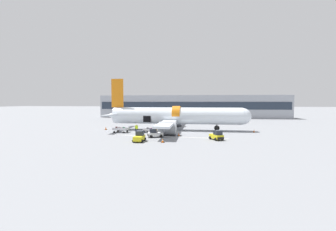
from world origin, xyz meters
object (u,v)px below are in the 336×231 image
Objects in this scene: baggage_tug_lead at (155,134)px; suitcase_on_tarmac_upright at (142,133)px; baggage_cart_loading at (151,130)px; airplane at (174,116)px; ground_crew_loader_b at (137,129)px; ground_crew_driver at (156,130)px; ground_crew_loader_a at (172,128)px; baggage_tug_mid at (139,137)px; baggage_tug_rear at (217,136)px; ground_crew_supervisor at (136,128)px; baggage_cart_queued at (121,130)px.

suitcase_on_tarmac_upright is (-3.38, 3.62, -0.40)m from baggage_tug_lead.
baggage_cart_loading is (-1.86, 5.82, -0.19)m from baggage_tug_lead.
airplane is at bearing 76.81° from baggage_tug_lead.
ground_crew_loader_b is 2.71× the size of suitcase_on_tarmac_upright.
ground_crew_loader_b reaches higher than ground_crew_driver.
baggage_cart_loading is 6.66× the size of suitcase_on_tarmac_upright.
baggage_tug_mid is at bearing -107.11° from ground_crew_loader_a.
baggage_tug_rear reaches higher than baggage_tug_lead.
suitcase_on_tarmac_upright is at bearing -141.01° from ground_crew_loader_a.
baggage_tug_lead is 4.96m from suitcase_on_tarmac_upright.
ground_crew_supervisor reaches higher than baggage_cart_loading.
airplane is 18.88× the size of ground_crew_loader_b.
baggage_cart_queued is 2.47× the size of ground_crew_loader_a.
airplane is 9.46m from ground_crew_loader_b.
airplane is 7.67× the size of baggage_cart_loading.
airplane is 51.09× the size of suitcase_on_tarmac_upright.
baggage_tug_mid is 4.44× the size of suitcase_on_tarmac_upright.
baggage_tug_rear reaches higher than baggage_cart_loading.
suitcase_on_tarmac_upright is (1.85, -2.38, -0.60)m from ground_crew_supervisor.
ground_crew_supervisor is at bearing 14.83° from baggage_cart_queued.
airplane is at bearing 47.84° from baggage_cart_loading.
airplane is at bearing 30.90° from ground_crew_supervisor.
baggage_tug_lead is at bearing -46.03° from ground_crew_loader_b.
baggage_tug_rear is 17.84m from ground_crew_supervisor.
baggage_tug_lead reaches higher than suitcase_on_tarmac_upright.
baggage_cart_queued reaches higher than baggage_cart_loading.
baggage_cart_queued is at bearing 166.92° from ground_crew_driver.
ground_crew_loader_a reaches higher than baggage_cart_loading.
baggage_cart_loading is 2.46× the size of ground_crew_loader_b.
ground_crew_supervisor is (-16.19, 7.50, 0.17)m from baggage_tug_rear.
ground_crew_loader_a is at bearing 72.89° from baggage_tug_mid.
baggage_tug_rear is at bearing -29.70° from baggage_cart_loading.
baggage_tug_rear is at bearing 13.94° from baggage_tug_mid.
airplane is 8.21× the size of baggage_cart_queued.
baggage_tug_rear is at bearing -48.18° from ground_crew_loader_a.
ground_crew_driver is at bearing -4.02° from suitcase_on_tarmac_upright.
ground_crew_loader_a is (2.28, 8.20, 0.19)m from baggage_tug_lead.
ground_crew_loader_a is at bearing 131.82° from baggage_tug_rear.
baggage_cart_loading is at bearing 107.76° from baggage_tug_lead.
airplane is at bearing 39.04° from ground_crew_loader_b.
ground_crew_driver is at bearing -59.92° from baggage_cart_loading.
ground_crew_loader_b is at bearing -154.09° from ground_crew_loader_a.
ground_crew_supervisor is (2.98, 0.79, 0.28)m from baggage_cart_queued.
baggage_cart_queued is (-10.70, -5.41, -2.54)m from airplane.
baggage_tug_mid is at bearing -98.45° from ground_crew_driver.
baggage_tug_rear is (10.96, -1.50, 0.03)m from baggage_tug_lead.
baggage_tug_rear is 1.64× the size of ground_crew_loader_b.
baggage_cart_loading is 6.38m from baggage_cart_queued.
ground_crew_loader_a is at bearing 15.87° from baggage_cart_queued.
airplane reaches higher than suitcase_on_tarmac_upright.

